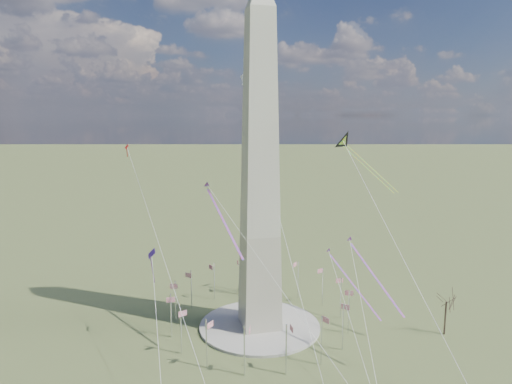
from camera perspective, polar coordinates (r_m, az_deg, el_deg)
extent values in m
plane|color=#5C6331|center=(142.41, 0.46, -16.52)|extent=(2000.00, 2000.00, 0.00)
cylinder|color=#A8A499|center=(142.23, 0.46, -16.38)|extent=(36.00, 36.00, 0.80)
cylinder|color=white|center=(147.75, 10.55, -12.93)|extent=(0.36, 0.36, 13.00)
cube|color=red|center=(146.93, 10.40, -10.84)|extent=(2.40, 0.08, 1.50)
cylinder|color=white|center=(155.47, 8.33, -11.70)|extent=(0.36, 0.36, 13.00)
cube|color=red|center=(154.51, 8.03, -9.74)|extent=(2.25, 0.99, 1.50)
cylinder|color=white|center=(160.95, 5.29, -10.89)|extent=(0.36, 0.36, 13.00)
cube|color=red|center=(159.72, 4.89, -9.03)|extent=(1.75, 1.75, 1.50)
cylinder|color=white|center=(163.61, 1.79, -10.50)|extent=(0.36, 0.36, 13.00)
cube|color=red|center=(162.02, 1.34, -8.72)|extent=(0.99, 2.25, 1.50)
cylinder|color=white|center=(163.19, -1.82, -10.56)|extent=(0.36, 0.36, 13.00)
cube|color=red|center=(161.19, -2.29, -8.82)|extent=(0.08, 2.40, 1.50)
cylinder|color=white|center=(159.72, -5.23, -11.05)|extent=(0.36, 0.36, 13.00)
cube|color=red|center=(157.31, -5.67, -9.34)|extent=(0.99, 2.25, 1.50)
cylinder|color=white|center=(153.55, -8.09, -11.97)|extent=(0.36, 0.36, 13.00)
cube|color=red|center=(150.76, -8.45, -10.25)|extent=(1.75, 1.75, 1.50)
cylinder|color=white|center=(145.37, -10.01, -13.30)|extent=(0.36, 0.36, 13.00)
cube|color=red|center=(142.26, -10.25, -11.53)|extent=(2.25, 0.99, 1.50)
cylinder|color=white|center=(136.16, -10.57, -14.95)|extent=(0.36, 0.36, 13.00)
cube|color=red|center=(132.86, -10.61, -13.10)|extent=(2.40, 0.08, 1.50)
cylinder|color=white|center=(127.27, -9.37, -16.73)|extent=(0.36, 0.36, 13.00)
cube|color=red|center=(123.96, -9.15, -14.77)|extent=(2.25, 0.99, 1.50)
cylinder|color=white|center=(120.27, -6.21, -18.31)|extent=(0.36, 0.36, 13.00)
cube|color=red|center=(117.17, -5.73, -16.19)|extent=(1.75, 1.75, 1.50)
cylinder|color=white|center=(116.62, -1.46, -19.20)|extent=(0.36, 0.36, 13.00)
cube|color=red|center=(113.97, -0.80, -16.92)|extent=(0.99, 2.25, 1.50)
cylinder|color=white|center=(117.22, 3.79, -19.06)|extent=(0.36, 0.36, 13.00)
cube|color=red|center=(115.14, 4.46, -16.66)|extent=(0.08, 2.40, 1.50)
cylinder|color=white|center=(121.90, 8.18, -17.95)|extent=(0.36, 0.36, 13.00)
cube|color=red|center=(120.39, 8.70, -15.52)|extent=(0.99, 2.25, 1.50)
cylinder|color=white|center=(129.58, 10.82, -16.28)|extent=(0.36, 0.36, 13.00)
cube|color=red|center=(128.50, 11.11, -13.92)|extent=(1.75, 1.75, 1.50)
cylinder|color=white|center=(138.70, 11.52, -14.51)|extent=(0.36, 0.36, 13.00)
cube|color=red|center=(137.85, 11.57, -12.27)|extent=(2.25, 0.99, 1.50)
cylinder|color=#45322A|center=(146.72, 22.58, -14.33)|extent=(0.48, 0.48, 10.01)
cube|color=orange|center=(144.19, 14.30, 2.89)|extent=(9.62, 16.08, 12.87)
cube|color=orange|center=(142.21, 13.80, 2.82)|extent=(9.62, 16.08, 12.87)
cube|color=#391A77|center=(127.25, -12.90, -7.51)|extent=(1.89, 2.97, 2.63)
cube|color=#EA244B|center=(128.57, -12.83, -9.36)|extent=(1.17, 3.29, 9.09)
cube|color=#EA244B|center=(122.55, 14.75, -10.35)|extent=(5.33, 20.39, 13.03)
cube|color=#EA244B|center=(120.93, -4.00, -3.76)|extent=(5.99, 22.41, 14.35)
cube|color=#EA244B|center=(142.79, 12.15, -11.37)|extent=(7.73, 21.09, 13.84)
cube|color=red|center=(163.58, -15.85, 5.47)|extent=(1.53, 1.51, 1.60)
cube|color=red|center=(163.70, -15.82, 4.86)|extent=(0.32, 1.39, 3.67)
cube|color=white|center=(179.92, -1.78, 14.34)|extent=(1.24, 1.95, 1.58)
cube|color=white|center=(179.78, -1.78, 13.79)|extent=(0.84, 1.32, 3.62)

